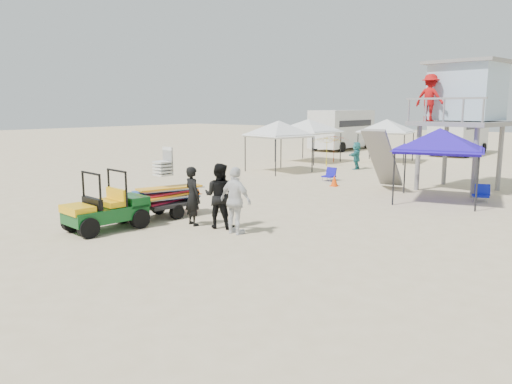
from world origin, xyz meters
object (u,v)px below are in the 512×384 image
Objects in this scene: utility_cart at (104,203)px; lifeguard_tower at (462,97)px; canopy_blue at (440,132)px; man_left at (193,196)px; surf_trailer at (167,192)px.

lifeguard_tower is (5.59, 13.66, 3.13)m from utility_cart.
utility_cart is at bearing -119.46° from canopy_blue.
man_left is at bearing 53.21° from utility_cart.
canopy_blue is at bearing -84.81° from lifeguard_tower.
surf_trailer reaches higher than man_left.
lifeguard_tower is (5.58, 11.33, 3.11)m from surf_trailer.
surf_trailer is 1.55m from man_left.
lifeguard_tower is at bearing 95.19° from canopy_blue.
surf_trailer is at bearing 89.90° from utility_cart.
man_left reaches higher than utility_cart.
utility_cart is at bearing -112.26° from lifeguard_tower.
utility_cart is at bearing 69.74° from man_left.
surf_trailer is at bearing 5.33° from man_left.
man_left is 9.61m from canopy_blue.
man_left is 0.34× the size of lifeguard_tower.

